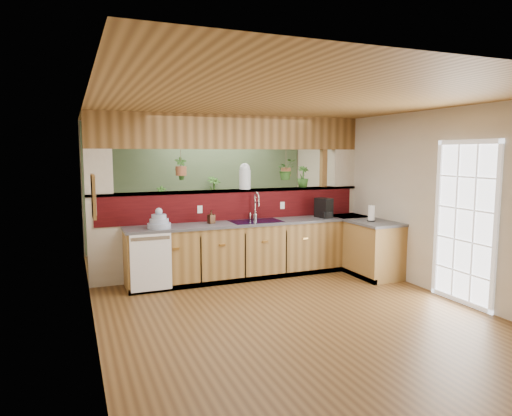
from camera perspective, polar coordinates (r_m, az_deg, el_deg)
name	(u,v)px	position (r m, az deg, el deg)	size (l,w,h in m)	color
ground	(266,295)	(6.55, 1.23, -10.78)	(4.60, 7.00, 0.01)	#56381A
ceiling	(266,107)	(6.27, 1.29, 12.48)	(4.60, 7.00, 0.01)	brown
wall_back	(199,186)	(9.58, -7.12, 2.72)	(4.60, 0.02, 2.60)	beige
wall_front	(473,256)	(3.41, 25.51, -5.48)	(4.60, 0.02, 2.60)	beige
wall_left	(89,211)	(5.77, -20.19, -0.40)	(0.02, 7.00, 2.60)	beige
wall_right	(400,197)	(7.50, 17.60, 1.30)	(0.02, 7.00, 2.60)	beige
pass_through_partition	(235,202)	(7.55, -2.62, 0.82)	(4.60, 0.21, 2.60)	beige
pass_through_ledge	(233,191)	(7.53, -2.84, 2.17)	(4.60, 0.21, 0.04)	brown
header_beam	(233,132)	(7.51, -2.89, 9.45)	(4.60, 0.15, 0.55)	brown
sage_backwall	(199,186)	(9.56, -7.09, 2.71)	(4.55, 0.02, 2.55)	#4F6646
countertop	(291,247)	(7.55, 4.45, -4.91)	(4.14, 1.52, 0.90)	brown
dishwasher	(151,262)	(6.65, -12.98, -6.62)	(0.58, 0.03, 0.82)	white
navy_sink	(256,226)	(7.33, 0.00, -2.27)	(0.82, 0.50, 0.18)	black
french_door	(464,225)	(6.57, 24.59, -1.96)	(0.06, 1.02, 2.16)	white
framed_print	(94,196)	(4.95, -19.63, 1.39)	(0.04, 0.35, 0.45)	brown
faucet	(256,205)	(7.45, -0.02, 0.41)	(0.20, 0.20, 0.46)	#B7B7B2
dish_stack	(159,222)	(6.78, -12.03, -1.71)	(0.34, 0.34, 0.30)	#92A0BD
soap_dispenser	(211,217)	(7.11, -5.62, -1.11)	(0.09, 0.10, 0.21)	#392314
coffee_maker	(324,209)	(7.79, 8.50, -0.08)	(0.18, 0.30, 0.33)	black
paper_towel	(371,214)	(7.53, 14.23, -0.69)	(0.13, 0.13, 0.27)	black
glass_jar	(245,176)	(7.58, -1.40, 3.99)	(0.19, 0.19, 0.43)	silver
ledge_plant_right	(303,177)	(8.03, 5.88, 3.92)	(0.21, 0.21, 0.38)	#2A551D
hanging_plant_a	(181,161)	(7.26, -9.38, 5.80)	(0.19, 0.17, 0.48)	brown
hanging_plant_b	(286,161)	(7.87, 3.76, 5.94)	(0.33, 0.29, 0.46)	brown
shelving_console	(190,227)	(9.37, -8.25, -2.32)	(1.44, 0.38, 0.96)	black
shelf_plant_a	(162,195)	(9.17, -11.72, 1.60)	(0.20, 0.13, 0.37)	#2A551D
shelf_plant_b	(214,189)	(9.41, -5.33, 2.33)	(0.30, 0.30, 0.53)	#2A551D
floor_plant	(259,235)	(8.95, 0.37, -3.35)	(0.72, 0.62, 0.80)	#2A551D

